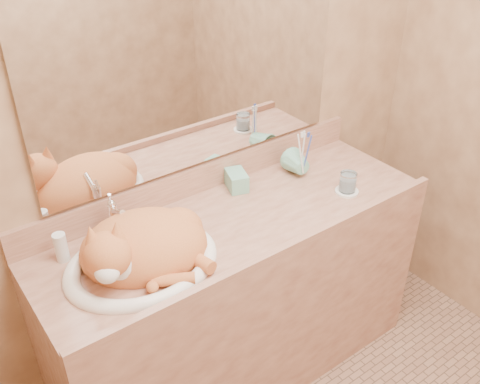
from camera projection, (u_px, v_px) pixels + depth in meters
wall_back at (196, 100)px, 2.04m from camera, size 2.40×0.02×2.50m
vanity_counter at (239, 300)px, 2.30m from camera, size 1.60×0.55×0.85m
mirror at (196, 66)px, 1.96m from camera, size 1.30×0.02×0.80m
sink_basin at (140, 246)px, 1.80m from camera, size 0.58×0.50×0.17m
faucet at (114, 217)px, 1.94m from camera, size 0.05×0.12×0.17m
cat at (140, 245)px, 1.81m from camera, size 0.54×0.49×0.24m
soap_dispenser at (241, 177)px, 2.17m from camera, size 0.10×0.10×0.17m
toothbrush_cup at (303, 169)px, 2.29m from camera, size 0.13×0.13×0.10m
toothbrushes at (304, 152)px, 2.25m from camera, size 0.04×0.04×0.23m
saucer at (347, 191)px, 2.23m from camera, size 0.10×0.10×0.01m
water_glass at (348, 182)px, 2.21m from camera, size 0.07×0.07×0.08m
lotion_bottle at (61, 247)px, 1.84m from camera, size 0.05×0.05×0.11m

